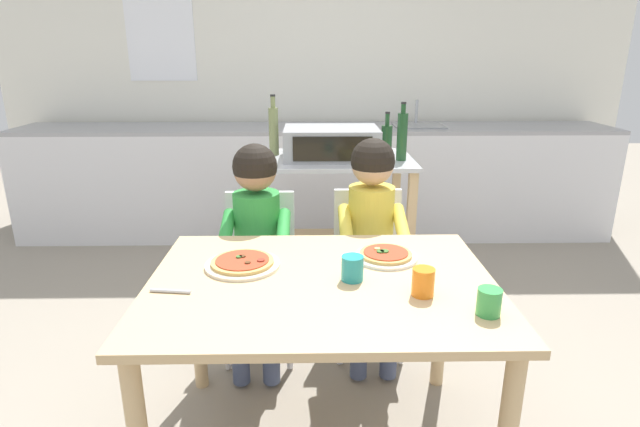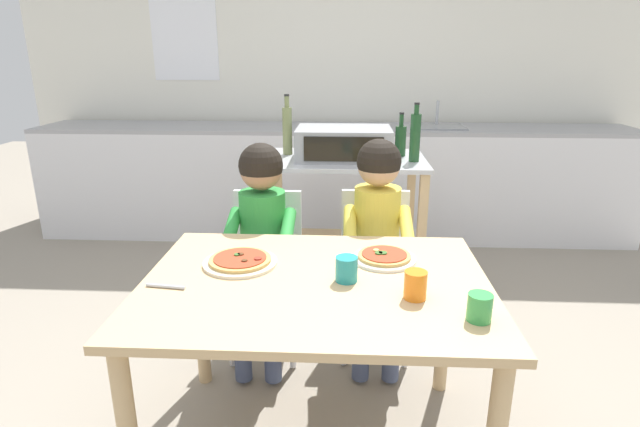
{
  "view_description": "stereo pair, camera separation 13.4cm",
  "coord_description": "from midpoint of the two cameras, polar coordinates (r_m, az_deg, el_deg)",
  "views": [
    {
      "loc": [
        -0.03,
        -1.62,
        1.49
      ],
      "look_at": [
        0.0,
        0.3,
        0.87
      ],
      "focal_mm": 28.39,
      "sensor_mm": 36.0,
      "label": 1
    },
    {
      "loc": [
        0.1,
        -1.62,
        1.49
      ],
      "look_at": [
        0.0,
        0.3,
        0.87
      ],
      "focal_mm": 28.39,
      "sensor_mm": 36.0,
      "label": 2
    }
  ],
  "objects": [
    {
      "name": "toaster_oven",
      "position": [
        3.04,
        -0.0,
        7.95
      ],
      "size": [
        0.56,
        0.4,
        0.18
      ],
      "color": "#999BA0",
      "rests_on": "kitchen_island_cart"
    },
    {
      "name": "serving_spoon",
      "position": [
        1.79,
        -18.6,
        -8.33
      ],
      "size": [
        0.14,
        0.03,
        0.01
      ],
      "primitive_type": "cylinder",
      "rotation": [
        0.0,
        1.57,
        3.01
      ],
      "color": "#B7BABF",
      "rests_on": "dining_table"
    },
    {
      "name": "kitchen_counter",
      "position": [
        4.24,
        -1.41,
        3.69
      ],
      "size": [
        4.81,
        0.6,
        1.11
      ],
      "color": "silver",
      "rests_on": "ground"
    },
    {
      "name": "child_in_yellow_shirt",
      "position": [
        2.4,
        4.32,
        -1.06
      ],
      "size": [
        0.32,
        0.42,
        1.09
      ],
      "color": "#424C6B",
      "rests_on": "ground"
    },
    {
      "name": "dining_chair_left",
      "position": [
        2.57,
        -8.26,
        -5.46
      ],
      "size": [
        0.36,
        0.36,
        0.81
      ],
      "color": "silver",
      "rests_on": "ground"
    },
    {
      "name": "drinking_cup_teal",
      "position": [
        1.78,
        1.52,
        -6.22
      ],
      "size": [
        0.08,
        0.08,
        0.09
      ],
      "primitive_type": "cylinder",
      "color": "teal",
      "rests_on": "dining_table"
    },
    {
      "name": "drinking_cup_green",
      "position": [
        1.62,
        16.27,
        -9.58
      ],
      "size": [
        0.07,
        0.07,
        0.08
      ],
      "primitive_type": "cylinder",
      "color": "green",
      "rests_on": "dining_table"
    },
    {
      "name": "child_in_green_shirt",
      "position": [
        2.38,
        -8.82,
        -1.61
      ],
      "size": [
        0.32,
        0.42,
        1.07
      ],
      "color": "#424C6B",
      "rests_on": "ground"
    },
    {
      "name": "bottle_brown_beer",
      "position": [
        3.17,
        6.31,
        8.36
      ],
      "size": [
        0.07,
        0.07,
        0.26
      ],
      "color": "#1E4723",
      "rests_on": "kitchen_island_cart"
    },
    {
      "name": "dining_table",
      "position": [
        1.84,
        -1.95,
        -10.29
      ],
      "size": [
        1.22,
        0.91,
        0.72
      ],
      "color": "tan",
      "rests_on": "ground"
    },
    {
      "name": "back_wall_tiled",
      "position": [
        4.52,
        -1.54,
        16.08
      ],
      "size": [
        5.34,
        0.14,
        2.7
      ],
      "color": "white",
      "rests_on": "ground"
    },
    {
      "name": "pizza_plate_white",
      "position": [
        1.98,
        5.5,
        -4.76
      ],
      "size": [
        0.24,
        0.24,
        0.03
      ],
      "color": "white",
      "rests_on": "dining_table"
    },
    {
      "name": "bottle_tall_green_wine",
      "position": [
        3.01,
        7.98,
        8.69
      ],
      "size": [
        0.06,
        0.06,
        0.34
      ],
      "color": "#1E4723",
      "rests_on": "kitchen_island_cart"
    },
    {
      "name": "drinking_cup_orange",
      "position": [
        1.69,
        9.33,
        -7.66
      ],
      "size": [
        0.07,
        0.07,
        0.09
      ],
      "primitive_type": "cylinder",
      "color": "orange",
      "rests_on": "dining_table"
    },
    {
      "name": "bottle_slim_sauce",
      "position": [
        3.15,
        -6.47,
        9.35
      ],
      "size": [
        0.06,
        0.06,
        0.37
      ],
      "color": "olive",
      "rests_on": "kitchen_island_cart"
    },
    {
      "name": "pizza_plate_cream",
      "position": [
        1.93,
        -10.7,
        -5.56
      ],
      "size": [
        0.28,
        0.28,
        0.03
      ],
      "color": "beige",
      "rests_on": "dining_table"
    },
    {
      "name": "dining_chair_right",
      "position": [
        2.59,
        3.97,
        -5.12
      ],
      "size": [
        0.36,
        0.36,
        0.81
      ],
      "color": "silver",
      "rests_on": "ground"
    },
    {
      "name": "ground_plane",
      "position": [
        3.13,
        -1.52,
        -10.55
      ],
      "size": [
        11.35,
        11.35,
        0.0
      ],
      "primitive_type": "plane",
      "color": "gray"
    },
    {
      "name": "kitchen_island_cart",
      "position": [
        3.14,
        0.11,
        1.12
      ],
      "size": [
        0.97,
        0.63,
        0.87
      ],
      "color": "#B7BABF",
      "rests_on": "ground"
    }
  ]
}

